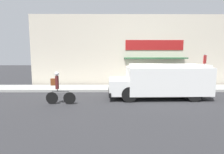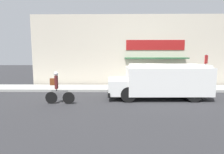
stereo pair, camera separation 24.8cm
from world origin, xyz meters
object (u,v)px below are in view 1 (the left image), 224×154
school_bus (161,80)px  stop_sign_post (204,66)px  cyclist (58,88)px  trash_bin (165,81)px

school_bus → stop_sign_post: stop_sign_post is taller
cyclist → trash_bin: (7.06, 4.71, -0.29)m
stop_sign_post → trash_bin: bearing=154.9°
trash_bin → school_bus: bearing=-110.6°
school_bus → trash_bin: (1.26, 3.34, -0.53)m
school_bus → stop_sign_post: 4.38m
cyclist → stop_sign_post: 10.21m
cyclist → stop_sign_post: (9.52, 3.56, 0.97)m
school_bus → cyclist: size_ratio=3.42×
school_bus → trash_bin: bearing=68.2°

